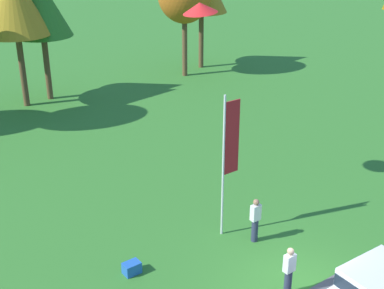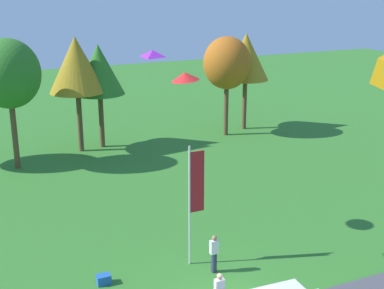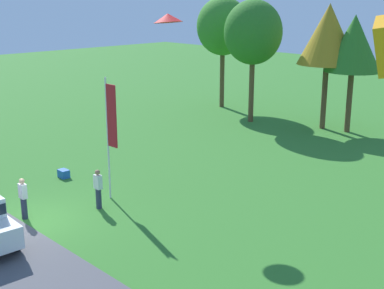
{
  "view_description": "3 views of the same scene",
  "coord_description": "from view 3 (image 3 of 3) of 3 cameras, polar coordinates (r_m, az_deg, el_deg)",
  "views": [
    {
      "loc": [
        -10.75,
        -8.99,
        11.04
      ],
      "look_at": [
        -0.31,
        5.03,
        3.27
      ],
      "focal_mm": 50.0,
      "sensor_mm": 36.0,
      "label": 1
    },
    {
      "loc": [
        -8.35,
        -15.2,
        11.9
      ],
      "look_at": [
        1.37,
        6.3,
        4.58
      ],
      "focal_mm": 50.0,
      "sensor_mm": 36.0,
      "label": 2
    },
    {
      "loc": [
        18.62,
        -9.13,
        8.7
      ],
      "look_at": [
        2.07,
        6.94,
        2.24
      ],
      "focal_mm": 50.0,
      "sensor_mm": 36.0,
      "label": 3
    }
  ],
  "objects": [
    {
      "name": "tree_far_right",
      "position": [
        37.49,
        6.54,
        11.76
      ],
      "size": [
        4.01,
        4.01,
        8.46
      ],
      "color": "brown",
      "rests_on": "ground"
    },
    {
      "name": "tree_center_back",
      "position": [
        35.83,
        16.87,
        10.23
      ],
      "size": [
        3.58,
        3.58,
        7.55
      ],
      "color": "brown",
      "rests_on": "ground"
    },
    {
      "name": "person_on_lawn",
      "position": [
        22.48,
        -17.55,
        -5.48
      ],
      "size": [
        0.36,
        0.24,
        1.71
      ],
      "color": "#2D334C",
      "rests_on": "ground"
    },
    {
      "name": "person_beside_suv",
      "position": [
        22.8,
        -9.97,
        -4.67
      ],
      "size": [
        0.36,
        0.24,
        1.71
      ],
      "color": "#2D334C",
      "rests_on": "ground"
    },
    {
      "name": "kite_delta_over_trees",
      "position": [
        23.46,
        -2.59,
        13.33
      ],
      "size": [
        1.45,
        1.42,
        0.51
      ],
      "primitive_type": "cone",
      "rotation": [
        -0.1,
        0.0,
        1.45
      ],
      "color": "red"
    },
    {
      "name": "flag_banner",
      "position": [
        22.98,
        -8.7,
        2.18
      ],
      "size": [
        0.71,
        0.08,
        5.4
      ],
      "color": "silver",
      "rests_on": "ground"
    },
    {
      "name": "ground_plane",
      "position": [
        22.49,
        -16.74,
        -7.82
      ],
      "size": [
        120.0,
        120.0,
        0.0
      ],
      "primitive_type": "plane",
      "color": "#337528"
    },
    {
      "name": "tree_right_of_center",
      "position": [
        42.53,
        3.31,
        12.44
      ],
      "size": [
        4.08,
        4.08,
        8.61
      ],
      "color": "brown",
      "rests_on": "ground"
    },
    {
      "name": "cooler_box",
      "position": [
        27.16,
        -13.53,
        -3.04
      ],
      "size": [
        0.56,
        0.4,
        0.4
      ],
      "primitive_type": "cube",
      "color": "blue",
      "rests_on": "ground"
    },
    {
      "name": "tree_left_of_center",
      "position": [
        36.33,
        14.34,
        11.28
      ],
      "size": [
        3.89,
        3.89,
        8.21
      ],
      "color": "brown",
      "rests_on": "ground"
    }
  ]
}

